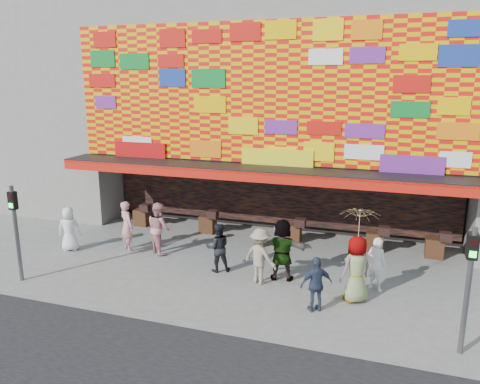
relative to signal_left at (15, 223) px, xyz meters
The scene contains 15 objects.
ground 6.64m from the signal_left, 13.61° to the left, with size 90.00×90.00×0.00m, color slate.
shop_building 11.98m from the signal_left, 57.35° to the left, with size 15.20×9.40×10.00m.
neighbor_left 12.40m from the signal_left, 125.59° to the left, with size 11.00×8.00×12.00m, color gray.
signal_left is the anchor object (origin of this frame).
signal_right 12.40m from the signal_left, ahead, with size 0.22×0.20×3.00m.
ped_a 2.87m from the signal_left, 95.58° to the left, with size 0.79×0.51×1.61m, color white.
ped_b 3.87m from the signal_left, 62.91° to the left, with size 0.67×0.44×1.82m, color #D88F8C.
ped_c 6.18m from the signal_left, 25.36° to the left, with size 0.78×0.61×1.60m, color black.
ped_d 7.43m from the signal_left, 17.08° to the left, with size 1.11×0.64×1.72m, color gray.
ped_e 9.06m from the signal_left, ahead, with size 0.89×0.37×1.53m, color #2F3852.
ped_f 8.09m from the signal_left, 19.05° to the left, with size 1.80×0.57×1.94m, color gray.
ped_g 10.10m from the signal_left, 10.62° to the left, with size 0.93×0.61×1.90m, color gray.
ped_h 10.81m from the signal_left, 15.00° to the left, with size 0.59×0.39×1.63m, color white.
ped_i 4.64m from the signal_left, 49.90° to the left, with size 0.90×0.70×1.85m, color #D4898F.
parasol 10.06m from the signal_left, 10.62° to the left, with size 1.10×1.12×1.95m.
Camera 1 is at (4.46, -12.07, 6.08)m, focal length 35.00 mm.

